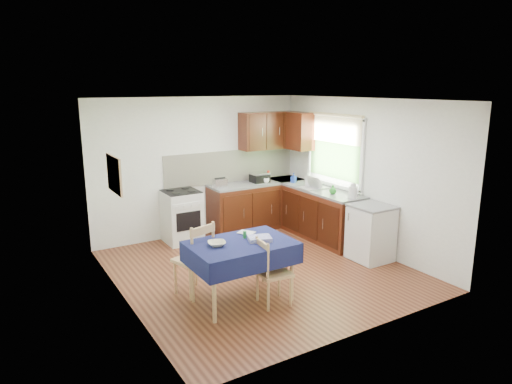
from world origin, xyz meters
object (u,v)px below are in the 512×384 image
chair_far (196,257)px  toaster (220,183)px  chair_near (271,270)px  dish_rack (313,187)px  sandwich_press (260,177)px  dining_table (241,250)px  kettle (353,191)px

chair_far → toaster: toaster is taller
chair_near → dish_rack: 2.82m
sandwich_press → chair_far: bearing=-144.8°
dining_table → sandwich_press: sandwich_press is taller
sandwich_press → dish_rack: bearing=-68.4°
dining_table → toaster: bearing=55.5°
chair_near → kettle: size_ratio=3.48×
dish_rack → chair_near: bearing=-137.4°
chair_far → sandwich_press: size_ratio=3.12×
dining_table → chair_near: size_ratio=1.49×
chair_far → kettle: 2.94m
chair_near → kettle: (2.21, 0.95, 0.55)m
chair_near → dish_rack: dish_rack is taller
dining_table → sandwich_press: (1.82, 2.50, 0.31)m
toaster → sandwich_press: (0.87, 0.06, 0.00)m
chair_far → sandwich_press: 3.07m
chair_far → dish_rack: size_ratio=2.16×
sandwich_press → dish_rack: size_ratio=0.69×
chair_far → toaster: bearing=-140.7°
chair_far → toaster: 2.47m
chair_far → toaster: (1.37, 2.00, 0.46)m
chair_near → sandwich_press: size_ratio=2.74×
dining_table → chair_far: (-0.42, 0.44, -0.15)m
kettle → chair_far: bearing=-175.7°
chair_near → kettle: bearing=-60.4°
toaster → dish_rack: bearing=-47.2°
chair_near → toaster: toaster is taller
dish_rack → toaster: bearing=148.5°
dining_table → dish_rack: 2.82m
chair_far → sandwich_press: sandwich_press is taller
dining_table → kettle: bearing=1.7°
toaster → sandwich_press: size_ratio=0.78×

